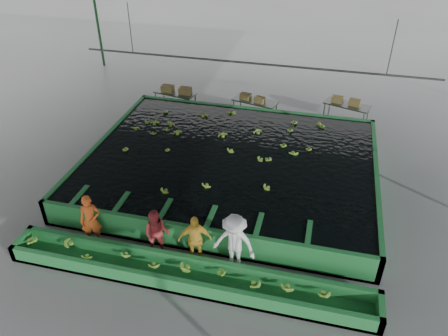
% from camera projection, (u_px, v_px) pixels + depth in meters
% --- Properties ---
extents(ground, '(80.00, 80.00, 0.00)m').
position_uv_depth(ground, '(220.00, 201.00, 14.58)').
color(ground, slate).
rests_on(ground, ground).
extents(shed_roof, '(20.00, 22.00, 0.04)m').
position_uv_depth(shed_roof, '(220.00, 55.00, 11.82)').
color(shed_roof, slate).
rests_on(shed_roof, shed_posts).
extents(shed_posts, '(20.00, 22.00, 5.00)m').
position_uv_depth(shed_posts, '(220.00, 136.00, 13.20)').
color(shed_posts, '#194D22').
rests_on(shed_posts, ground).
extents(flotation_tank, '(10.00, 8.00, 0.90)m').
position_uv_depth(flotation_tank, '(231.00, 166.00, 15.54)').
color(flotation_tank, '#237736').
rests_on(flotation_tank, ground).
extents(tank_water, '(9.70, 7.70, 0.00)m').
position_uv_depth(tank_water, '(231.00, 156.00, 15.32)').
color(tank_water, black).
rests_on(tank_water, flotation_tank).
extents(sorting_trough, '(10.00, 1.00, 0.50)m').
position_uv_depth(sorting_trough, '(186.00, 275.00, 11.53)').
color(sorting_trough, '#237736').
rests_on(sorting_trough, ground).
extents(cableway_rail, '(0.08, 0.08, 14.00)m').
position_uv_depth(cableway_rail, '(252.00, 63.00, 16.96)').
color(cableway_rail, '#59605B').
rests_on(cableway_rail, shed_roof).
extents(rail_hanger_left, '(0.04, 0.04, 2.00)m').
position_uv_depth(rail_hanger_left, '(130.00, 28.00, 17.42)').
color(rail_hanger_left, '#59605B').
rests_on(rail_hanger_left, shed_roof).
extents(rail_hanger_right, '(0.04, 0.04, 2.00)m').
position_uv_depth(rail_hanger_right, '(392.00, 48.00, 15.39)').
color(rail_hanger_right, '#59605B').
rests_on(rail_hanger_right, shed_roof).
extents(worker_a, '(0.71, 0.60, 1.64)m').
position_uv_depth(worker_a, '(91.00, 220.00, 12.50)').
color(worker_a, orange).
rests_on(worker_a, ground).
extents(worker_b, '(0.83, 0.70, 1.52)m').
position_uv_depth(worker_b, '(157.00, 234.00, 12.12)').
color(worker_b, '#B33538').
rests_on(worker_b, ground).
extents(worker_c, '(0.99, 0.66, 1.56)m').
position_uv_depth(worker_c, '(195.00, 240.00, 11.88)').
color(worker_c, yellow).
rests_on(worker_c, ground).
extents(worker_d, '(1.25, 0.81, 1.81)m').
position_uv_depth(worker_d, '(234.00, 243.00, 11.59)').
color(worker_d, white).
rests_on(worker_d, ground).
extents(packing_table_left, '(2.01, 1.12, 0.86)m').
position_uv_depth(packing_table_left, '(176.00, 101.00, 20.13)').
color(packing_table_left, '#59605B').
rests_on(packing_table_left, ground).
extents(packing_table_mid, '(2.09, 1.24, 0.89)m').
position_uv_depth(packing_table_mid, '(255.00, 110.00, 19.35)').
color(packing_table_mid, '#59605B').
rests_on(packing_table_mid, ground).
extents(packing_table_right, '(2.07, 1.33, 0.88)m').
position_uv_depth(packing_table_right, '(346.00, 113.00, 19.06)').
color(packing_table_right, '#59605B').
rests_on(packing_table_right, ground).
extents(box_stack_left, '(1.41, 0.45, 0.30)m').
position_uv_depth(box_stack_left, '(177.00, 93.00, 19.84)').
color(box_stack_left, olive).
rests_on(box_stack_left, packing_table_left).
extents(box_stack_mid, '(1.19, 0.66, 0.25)m').
position_uv_depth(box_stack_mid, '(252.00, 101.00, 19.07)').
color(box_stack_mid, olive).
rests_on(box_stack_mid, packing_table_mid).
extents(box_stack_right, '(1.25, 0.58, 0.26)m').
position_uv_depth(box_stack_right, '(346.00, 104.00, 18.85)').
color(box_stack_right, olive).
rests_on(box_stack_right, packing_table_right).
extents(floating_bananas, '(8.24, 5.62, 0.11)m').
position_uv_depth(floating_bananas, '(236.00, 145.00, 15.97)').
color(floating_bananas, '#74AD33').
rests_on(floating_bananas, tank_water).
extents(trough_bananas, '(9.25, 0.62, 0.12)m').
position_uv_depth(trough_bananas, '(186.00, 271.00, 11.45)').
color(trough_bananas, '#74AD33').
rests_on(trough_bananas, sorting_trough).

